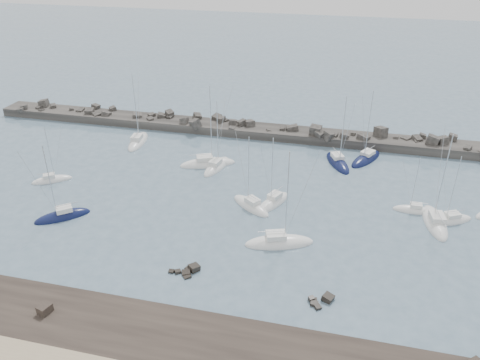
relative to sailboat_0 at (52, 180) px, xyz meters
The scene contains 18 objects.
ground 36.03m from the sailboat_0, 13.93° to the right, with size 400.00×400.00×0.00m, color slate.
rock_shelf 46.41m from the sailboat_0, 41.33° to the right, with size 140.00×12.00×1.85m.
rock_cluster_near 36.68m from the sailboat_0, 29.46° to the right, with size 4.05×3.13×1.27m.
rock_cluster_far 52.99m from the sailboat_0, 21.85° to the right, with size 3.28×3.09×1.34m.
breakwater 40.40m from the sailboat_0, 46.54° to the left, with size 115.00×7.66×5.26m.
sailboat_0 is the anchor object (origin of this frame).
sailboat_1 20.80m from the sailboat_0, 67.81° to the left, with size 4.20×10.14×15.53m.
sailboat_2 13.28m from the sailboat_0, 50.14° to the right, with size 8.18×7.38×13.52m.
sailboat_3 29.65m from the sailboat_0, 23.79° to the left, with size 4.41×9.16×13.96m.
sailboat_4 28.17m from the sailboat_0, 26.89° to the left, with size 11.02×7.32×16.67m.
sailboat_5 36.45m from the sailboat_0, ahead, with size 8.06×7.03×13.14m.
sailboat_6 39.81m from the sailboat_0, ahead, with size 5.71×8.38×12.98m.
sailboat_7 43.47m from the sailboat_0, 12.14° to the right, with size 10.42×6.08×15.74m.
sailboat_8 52.77m from the sailboat_0, 21.06° to the left, with size 6.50×9.70×14.81m.
sailboat_9 62.09m from the sailboat_0, ahead, with size 6.35×2.00×10.22m.
sailboat_10 64.83m from the sailboat_0, ahead, with size 4.30×10.16×15.62m.
sailboat_11 67.14m from the sailboat_0, ahead, with size 7.86×5.46×12.04m.
sailboat_13 58.77m from the sailboat_0, 21.97° to the left, with size 7.30×9.95×15.24m.
Camera 1 is at (14.84, -54.73, 39.96)m, focal length 35.00 mm.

